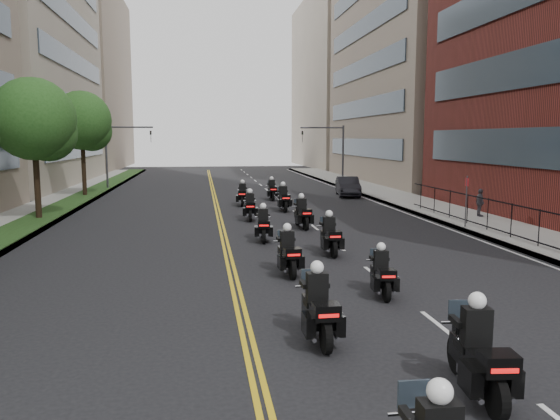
# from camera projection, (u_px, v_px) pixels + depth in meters

# --- Properties ---
(sidewalk_right) EXTENTS (4.00, 90.00, 0.15)m
(sidewalk_right) POSITION_uv_depth(u_px,v_px,m) (436.00, 209.00, 33.94)
(sidewalk_right) COLOR gray
(sidewalk_right) RESTS_ON ground
(sidewalk_left) EXTENTS (4.00, 90.00, 0.15)m
(sidewalk_left) POSITION_uv_depth(u_px,v_px,m) (29.00, 217.00, 30.53)
(sidewalk_left) COLOR gray
(sidewalk_left) RESTS_ON ground
(grass_strip) EXTENTS (2.00, 90.00, 0.04)m
(grass_strip) POSITION_uv_depth(u_px,v_px,m) (44.00, 215.00, 30.64)
(grass_strip) COLOR #1E3513
(grass_strip) RESTS_ON sidewalk_left
(building_right_tan) EXTENTS (15.11, 28.00, 30.00)m
(building_right_tan) POSITION_uv_depth(u_px,v_px,m) (434.00, 34.00, 55.88)
(building_right_tan) COLOR gray
(building_right_tan) RESTS_ON ground
(building_right_far) EXTENTS (15.00, 28.00, 26.00)m
(building_right_far) POSITION_uv_depth(u_px,v_px,m) (353.00, 83.00, 85.58)
(building_right_far) COLOR gray
(building_right_far) RESTS_ON ground
(building_left_far) EXTENTS (16.00, 28.00, 26.00)m
(building_left_far) POSITION_uv_depth(u_px,v_px,m) (64.00, 79.00, 79.42)
(building_left_far) COLOR gray
(building_left_far) RESTS_ON ground
(iron_fence) EXTENTS (0.05, 28.00, 1.50)m
(iron_fence) POSITION_uv_depth(u_px,v_px,m) (555.00, 232.00, 20.93)
(iron_fence) COLOR black
(iron_fence) RESTS_ON sidewalk_right
(street_trees) EXTENTS (4.40, 38.40, 7.98)m
(street_trees) POSITION_uv_depth(u_px,v_px,m) (0.00, 123.00, 23.73)
(street_trees) COLOR black
(street_trees) RESTS_ON ground
(traffic_signal_right) EXTENTS (4.09, 0.20, 5.60)m
(traffic_signal_right) POSITION_uv_depth(u_px,v_px,m) (333.00, 146.00, 49.79)
(traffic_signal_right) COLOR #3F3F44
(traffic_signal_right) RESTS_ON ground
(traffic_signal_left) EXTENTS (4.09, 0.20, 5.60)m
(traffic_signal_left) POSITION_uv_depth(u_px,v_px,m) (118.00, 147.00, 47.09)
(traffic_signal_left) COLOR #3F3F44
(traffic_signal_left) RESTS_ON ground
(motorcycle_1) EXTENTS (0.70, 2.49, 1.84)m
(motorcycle_1) POSITION_uv_depth(u_px,v_px,m) (478.00, 357.00, 9.45)
(motorcycle_1) COLOR black
(motorcycle_1) RESTS_ON ground
(motorcycle_2) EXTENTS (0.55, 2.42, 1.79)m
(motorcycle_2) POSITION_uv_depth(u_px,v_px,m) (318.00, 310.00, 12.09)
(motorcycle_2) COLOR black
(motorcycle_2) RESTS_ON ground
(motorcycle_3) EXTENTS (0.57, 2.06, 1.52)m
(motorcycle_3) POSITION_uv_depth(u_px,v_px,m) (382.00, 275.00, 15.61)
(motorcycle_3) COLOR black
(motorcycle_3) RESTS_ON ground
(motorcycle_4) EXTENTS (0.54, 2.30, 1.69)m
(motorcycle_4) POSITION_uv_depth(u_px,v_px,m) (288.00, 254.00, 18.01)
(motorcycle_4) COLOR black
(motorcycle_4) RESTS_ON ground
(motorcycle_5) EXTENTS (0.53, 2.31, 1.71)m
(motorcycle_5) POSITION_uv_depth(u_px,v_px,m) (330.00, 237.00, 21.14)
(motorcycle_5) COLOR black
(motorcycle_5) RESTS_ON ground
(motorcycle_6) EXTENTS (0.59, 2.25, 1.66)m
(motorcycle_6) POSITION_uv_depth(u_px,v_px,m) (263.00, 226.00, 23.87)
(motorcycle_6) COLOR black
(motorcycle_6) RESTS_ON ground
(motorcycle_7) EXTENTS (0.60, 2.36, 1.74)m
(motorcycle_7) POSITION_uv_depth(u_px,v_px,m) (302.00, 214.00, 27.23)
(motorcycle_7) COLOR black
(motorcycle_7) RESTS_ON ground
(motorcycle_8) EXTENTS (0.60, 2.34, 1.73)m
(motorcycle_8) POSITION_uv_depth(u_px,v_px,m) (250.00, 208.00, 29.92)
(motorcycle_8) COLOR black
(motorcycle_8) RESTS_ON ground
(motorcycle_9) EXTENTS (0.56, 2.44, 1.80)m
(motorcycle_9) POSITION_uv_depth(u_px,v_px,m) (283.00, 199.00, 33.65)
(motorcycle_9) COLOR black
(motorcycle_9) RESTS_ON ground
(motorcycle_10) EXTENTS (0.66, 2.34, 1.73)m
(motorcycle_10) POSITION_uv_depth(u_px,v_px,m) (243.00, 195.00, 36.31)
(motorcycle_10) COLOR black
(motorcycle_10) RESTS_ON ground
(motorcycle_11) EXTENTS (0.53, 2.31, 1.70)m
(motorcycle_11) POSITION_uv_depth(u_px,v_px,m) (272.00, 191.00, 39.59)
(motorcycle_11) COLOR black
(motorcycle_11) RESTS_ON ground
(parked_sedan) EXTENTS (2.26, 4.72, 1.49)m
(parked_sedan) POSITION_uv_depth(u_px,v_px,m) (348.00, 186.00, 42.22)
(parked_sedan) COLOR black
(parked_sedan) RESTS_ON ground
(pedestrian_c) EXTENTS (0.45, 0.93, 1.55)m
(pedestrian_c) POSITION_uv_depth(u_px,v_px,m) (480.00, 203.00, 30.20)
(pedestrian_c) COLOR #47454D
(pedestrian_c) RESTS_ON sidewalk_right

